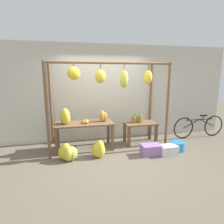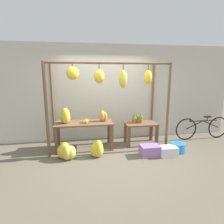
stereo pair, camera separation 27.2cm
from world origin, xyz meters
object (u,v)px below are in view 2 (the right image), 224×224
Objects in this scene: banana_pile_ground_right at (98,149)px; papaya_pile at (103,116)px; pineapple_cluster at (137,119)px; banana_pile_on_table at (65,117)px; orange_pile at (86,121)px; blue_bucket at (178,147)px; fruit_crate_white at (150,150)px; banana_pile_ground_left at (67,152)px; parked_bicycle at (202,128)px; fruit_crate_purple at (168,151)px.

papaya_pile is (0.21, 0.65, 0.65)m from banana_pile_ground_right.
pineapple_cluster is 0.73× the size of banana_pile_ground_right.
banana_pile_ground_right is (0.76, -0.58, -0.69)m from banana_pile_on_table.
papaya_pile reaches higher than orange_pile.
papaya_pile reaches higher than blue_bucket.
fruit_crate_white is 1.50m from papaya_pile.
papaya_pile is at bearing 34.28° from banana_pile_ground_left.
parked_bicycle reaches higher than blue_bucket.
banana_pile_on_table is at bearing 93.16° from banana_pile_ground_left.
banana_pile_ground_right is at bearing 172.72° from fruit_crate_purple.
pineapple_cluster is 0.72× the size of fruit_crate_purple.
pineapple_cluster is 2.12m from banana_pile_ground_left.
banana_pile_on_table is 1.89× the size of orange_pile.
fruit_crate_white is at bearing -36.34° from papaya_pile.
fruit_crate_white is at bearing -84.59° from pineapple_cluster.
papaya_pile is at bearing 72.13° from banana_pile_ground_right.
banana_pile_ground_right is 0.24× the size of parked_bicycle.
banana_pile_ground_left is at bearing -145.72° from papaya_pile.
banana_pile_ground_left is at bearing 174.73° from fruit_crate_purple.
papaya_pile reaches higher than pineapple_cluster.
papaya_pile is (-1.83, 0.69, 0.73)m from blue_bucket.
fruit_crate_white is 0.27× the size of parked_bicycle.
fruit_crate_purple is at bearing -30.23° from papaya_pile.
banana_pile_ground_right is 1.41× the size of papaya_pile.
blue_bucket is at bearing -12.67° from banana_pile_on_table.
parked_bicycle reaches higher than banana_pile_ground_left.
orange_pile is at bearing -169.11° from papaya_pile.
parked_bicycle is at bearing 23.81° from fruit_crate_white.
banana_pile_ground_right is at bearing 174.03° from fruit_crate_white.
banana_pile_on_table is at bearing 142.56° from banana_pile_ground_right.
pineapple_cluster is 1.49m from banana_pile_ground_right.
banana_pile_on_table reaches higher than parked_bicycle.
orange_pile is at bearing -2.86° from banana_pile_on_table.
banana_pile_ground_left is 1.22× the size of blue_bucket.
fruit_crate_white is (1.52, -0.69, -0.63)m from orange_pile.
parked_bicycle is at bearing 10.54° from banana_pile_ground_left.
banana_pile_on_table is at bearing 167.33° from blue_bucket.
banana_pile_on_table is at bearing -175.67° from pineapple_cluster.
papaya_pile is (-0.98, -0.08, 0.12)m from pineapple_cluster.
banana_pile_ground_right is 1.13× the size of blue_bucket.
orange_pile is 3.55m from parked_bicycle.
pineapple_cluster is at bearing 20.68° from banana_pile_ground_left.
pineapple_cluster is (1.95, 0.15, -0.16)m from banana_pile_on_table.
orange_pile reaches higher than blue_bucket.
pineapple_cluster is 2.12m from parked_bicycle.
blue_bucket is at bearing 6.21° from fruit_crate_white.
orange_pile is at bearing 165.24° from blue_bucket.
banana_pile_on_table is at bearing -176.25° from papaya_pile.
blue_bucket is 0.39m from fruit_crate_purple.
fruit_crate_white is 1.27× the size of blue_bucket.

